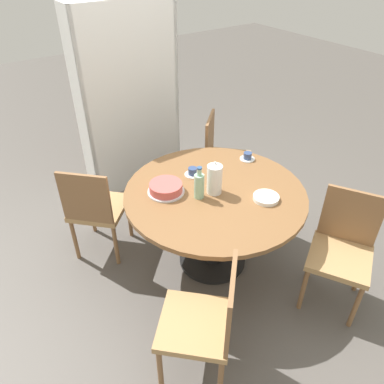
{
  "coord_description": "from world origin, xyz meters",
  "views": [
    {
      "loc": [
        -1.46,
        -1.78,
        2.35
      ],
      "look_at": [
        0.0,
        0.3,
        0.54
      ],
      "focal_mm": 35.0,
      "sensor_mm": 36.0,
      "label": 1
    }
  ],
  "objects_px": {
    "chair_a": "(222,156)",
    "bookshelf": "(130,99)",
    "cup_b": "(247,157)",
    "chair_d": "(342,248)",
    "cake_main": "(166,188)",
    "chair_c": "(206,321)",
    "coffee_pot": "(215,178)",
    "water_bottle": "(199,185)",
    "cup_a": "(193,172)",
    "chair_b": "(96,208)"
  },
  "relations": [
    {
      "from": "chair_a",
      "to": "chair_b",
      "type": "xyz_separation_m",
      "value": [
        -1.38,
        -0.07,
        0.0
      ]
    },
    {
      "from": "cup_a",
      "to": "chair_d",
      "type": "bearing_deg",
      "value": -63.76
    },
    {
      "from": "bookshelf",
      "to": "cup_b",
      "type": "relative_size",
      "value": 14.57
    },
    {
      "from": "chair_b",
      "to": "cup_b",
      "type": "distance_m",
      "value": 1.34
    },
    {
      "from": "coffee_pot",
      "to": "chair_b",
      "type": "bearing_deg",
      "value": 137.79
    },
    {
      "from": "chair_a",
      "to": "chair_c",
      "type": "bearing_deg",
      "value": -175.28
    },
    {
      "from": "water_bottle",
      "to": "chair_d",
      "type": "bearing_deg",
      "value": -50.65
    },
    {
      "from": "chair_c",
      "to": "bookshelf",
      "type": "height_order",
      "value": "bookshelf"
    },
    {
      "from": "water_bottle",
      "to": "cup_b",
      "type": "xyz_separation_m",
      "value": [
        0.66,
        0.2,
        -0.08
      ]
    },
    {
      "from": "chair_b",
      "to": "water_bottle",
      "type": "bearing_deg",
      "value": 178.07
    },
    {
      "from": "cake_main",
      "to": "chair_b",
      "type": "bearing_deg",
      "value": 133.4
    },
    {
      "from": "chair_d",
      "to": "cake_main",
      "type": "xyz_separation_m",
      "value": [
        -0.84,
        1.01,
        0.28
      ]
    },
    {
      "from": "chair_c",
      "to": "chair_d",
      "type": "bearing_deg",
      "value": 130.78
    },
    {
      "from": "coffee_pot",
      "to": "water_bottle",
      "type": "bearing_deg",
      "value": 173.66
    },
    {
      "from": "chair_c",
      "to": "bookshelf",
      "type": "distance_m",
      "value": 2.39
    },
    {
      "from": "chair_c",
      "to": "cake_main",
      "type": "xyz_separation_m",
      "value": [
        0.32,
        0.94,
        0.28
      ]
    },
    {
      "from": "cup_b",
      "to": "chair_d",
      "type": "bearing_deg",
      "value": -89.29
    },
    {
      "from": "bookshelf",
      "to": "cup_b",
      "type": "xyz_separation_m",
      "value": [
        0.43,
        -1.28,
        -0.2
      ]
    },
    {
      "from": "bookshelf",
      "to": "coffee_pot",
      "type": "relative_size",
      "value": 7.04
    },
    {
      "from": "chair_b",
      "to": "coffee_pot",
      "type": "height_order",
      "value": "coffee_pot"
    },
    {
      "from": "chair_a",
      "to": "chair_d",
      "type": "height_order",
      "value": "same"
    },
    {
      "from": "cake_main",
      "to": "cup_b",
      "type": "relative_size",
      "value": 2.17
    },
    {
      "from": "chair_b",
      "to": "bookshelf",
      "type": "bearing_deg",
      "value": -87.96
    },
    {
      "from": "chair_a",
      "to": "cup_b",
      "type": "distance_m",
      "value": 0.58
    },
    {
      "from": "chair_b",
      "to": "chair_a",
      "type": "bearing_deg",
      "value": -131.88
    },
    {
      "from": "chair_c",
      "to": "water_bottle",
      "type": "relative_size",
      "value": 3.47
    },
    {
      "from": "chair_a",
      "to": "cake_main",
      "type": "height_order",
      "value": "chair_a"
    },
    {
      "from": "chair_a",
      "to": "bookshelf",
      "type": "xyz_separation_m",
      "value": [
        -0.57,
        0.79,
        0.47
      ]
    },
    {
      "from": "chair_b",
      "to": "chair_d",
      "type": "distance_m",
      "value": 1.91
    },
    {
      "from": "cup_a",
      "to": "cup_b",
      "type": "height_order",
      "value": "same"
    },
    {
      "from": "chair_c",
      "to": "cup_b",
      "type": "xyz_separation_m",
      "value": [
        1.15,
        0.95,
        0.27
      ]
    },
    {
      "from": "chair_a",
      "to": "bookshelf",
      "type": "bearing_deg",
      "value": 82.43
    },
    {
      "from": "bookshelf",
      "to": "cup_b",
      "type": "height_order",
      "value": "bookshelf"
    },
    {
      "from": "cake_main",
      "to": "cup_b",
      "type": "bearing_deg",
      "value": 0.87
    },
    {
      "from": "chair_b",
      "to": "chair_d",
      "type": "height_order",
      "value": "same"
    },
    {
      "from": "chair_a",
      "to": "water_bottle",
      "type": "distance_m",
      "value": 1.11
    },
    {
      "from": "coffee_pot",
      "to": "water_bottle",
      "type": "height_order",
      "value": "coffee_pot"
    },
    {
      "from": "cup_b",
      "to": "chair_b",
      "type": "bearing_deg",
      "value": 161.09
    },
    {
      "from": "bookshelf",
      "to": "coffee_pot",
      "type": "xyz_separation_m",
      "value": [
        -0.1,
        -1.5,
        -0.1
      ]
    },
    {
      "from": "chair_a",
      "to": "coffee_pot",
      "type": "bearing_deg",
      "value": -176.77
    },
    {
      "from": "chair_a",
      "to": "chair_c",
      "type": "xyz_separation_m",
      "value": [
        -1.29,
        -1.44,
        0.0
      ]
    },
    {
      "from": "coffee_pot",
      "to": "bookshelf",
      "type": "bearing_deg",
      "value": 86.28
    },
    {
      "from": "cup_a",
      "to": "cup_b",
      "type": "distance_m",
      "value": 0.53
    },
    {
      "from": "chair_b",
      "to": "water_bottle",
      "type": "xyz_separation_m",
      "value": [
        0.58,
        -0.63,
        0.35
      ]
    },
    {
      "from": "cup_a",
      "to": "cup_b",
      "type": "bearing_deg",
      "value": -7.41
    },
    {
      "from": "water_bottle",
      "to": "cup_a",
      "type": "height_order",
      "value": "water_bottle"
    },
    {
      "from": "cake_main",
      "to": "bookshelf",
      "type": "bearing_deg",
      "value": 73.06
    },
    {
      "from": "cake_main",
      "to": "cup_a",
      "type": "height_order",
      "value": "cake_main"
    },
    {
      "from": "coffee_pot",
      "to": "cup_b",
      "type": "height_order",
      "value": "coffee_pot"
    },
    {
      "from": "coffee_pot",
      "to": "cup_b",
      "type": "distance_m",
      "value": 0.58
    }
  ]
}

